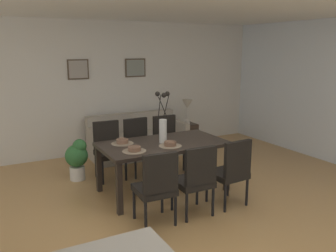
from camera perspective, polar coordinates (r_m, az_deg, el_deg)
ground_plane at (r=4.59m, az=1.23°, el=-14.44°), size 9.00×9.00×0.00m
back_wall_panel at (r=7.15m, az=-11.65°, el=5.92°), size 9.00×0.10×2.60m
ceiling_panel at (r=4.49m, az=-1.26°, el=19.65°), size 9.00×7.20×0.08m
dining_table at (r=5.15m, az=-0.81°, el=-3.47°), size 1.80×0.98×0.74m
dining_chair_near_left at (r=4.21m, az=-1.81°, el=-9.41°), size 0.46×0.46×0.92m
dining_chair_near_right at (r=5.82m, az=-9.52°, el=-3.36°), size 0.45×0.45×0.92m
dining_chair_far_left at (r=4.45m, az=4.48°, el=-8.21°), size 0.45×0.45×0.92m
dining_chair_far_right at (r=5.98m, az=-4.74°, el=-2.79°), size 0.46×0.46×0.92m
dining_chair_mid_left at (r=4.78m, az=10.14°, el=-6.88°), size 0.47×0.47×0.92m
dining_chair_mid_right at (r=6.20m, az=-0.16°, el=-2.20°), size 0.45×0.45×0.92m
centerpiece_vase at (r=5.07m, az=-0.82°, el=0.43°), size 0.21×0.23×0.73m
placemat_near_left at (r=4.72m, az=-5.43°, el=-4.03°), size 0.32×0.32×0.01m
bowl_near_left at (r=4.71m, az=-5.44°, el=-3.60°), size 0.17×0.17×0.07m
placemat_near_right at (r=5.11m, az=-7.34°, el=-2.79°), size 0.32×0.32×0.01m
bowl_near_right at (r=5.10m, az=-7.35°, el=-2.39°), size 0.17×0.17×0.07m
placemat_far_left at (r=4.94m, az=0.36°, el=-3.22°), size 0.32×0.32×0.01m
bowl_far_left at (r=4.93m, az=0.36°, el=-2.80°), size 0.17×0.17×0.07m
sofa at (r=7.04m, az=-4.95°, el=-2.43°), size 1.86×0.84×0.80m
side_table at (r=7.53m, az=3.06°, el=-1.57°), size 0.36×0.36×0.52m
table_lamp at (r=7.40m, az=3.11°, el=3.19°), size 0.22×0.22×0.51m
framed_picture_left at (r=6.97m, az=-14.24°, el=8.82°), size 0.40×0.03×0.38m
framed_picture_center at (r=7.34m, az=-5.26°, el=9.30°), size 0.44×0.03×0.37m
potted_plant at (r=5.86m, az=-14.39°, el=-4.90°), size 0.36×0.36×0.67m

